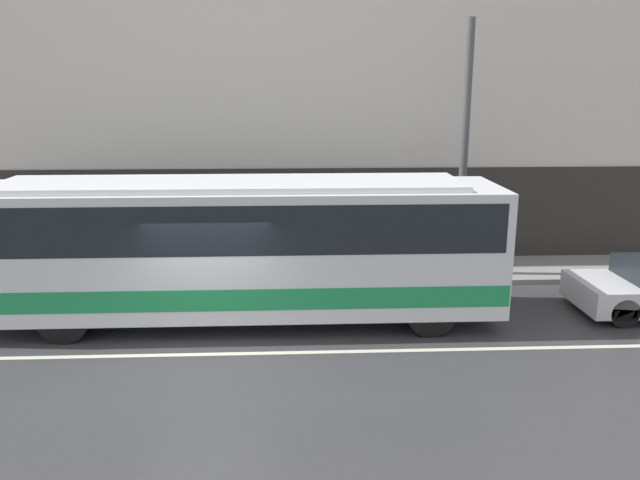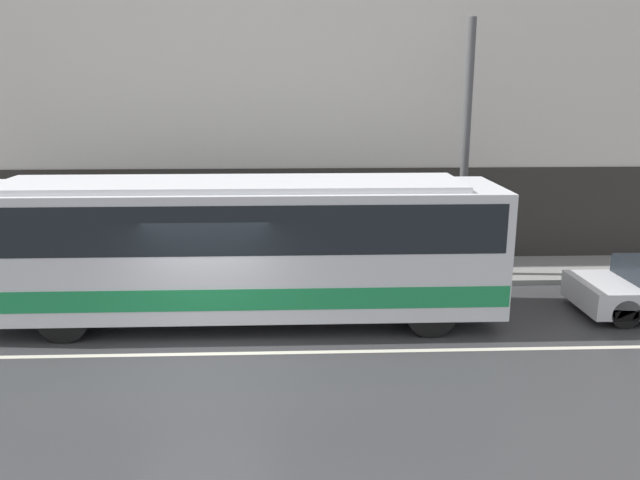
% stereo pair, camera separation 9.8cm
% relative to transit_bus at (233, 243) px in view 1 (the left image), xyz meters
% --- Properties ---
extents(ground_plane, '(60.00, 60.00, 0.00)m').
position_rel_transit_bus_xyz_m(ground_plane, '(-0.41, -1.87, -1.76)').
color(ground_plane, '#38383A').
extents(sidewalk, '(60.00, 2.38, 0.14)m').
position_rel_transit_bus_xyz_m(sidewalk, '(-0.41, 3.32, -1.69)').
color(sidewalk, gray).
rests_on(sidewalk, ground_plane).
extents(building_facade, '(60.00, 0.35, 13.90)m').
position_rel_transit_bus_xyz_m(building_facade, '(-0.41, 4.66, 4.97)').
color(building_facade, silver).
rests_on(building_facade, ground_plane).
extents(lane_stripe, '(54.00, 0.14, 0.01)m').
position_rel_transit_bus_xyz_m(lane_stripe, '(-0.41, -1.87, -1.76)').
color(lane_stripe, beige).
rests_on(lane_stripe, ground_plane).
extents(transit_bus, '(11.55, 2.58, 3.13)m').
position_rel_transit_bus_xyz_m(transit_bus, '(0.00, 0.00, 0.00)').
color(transit_bus, silver).
rests_on(transit_bus, ground_plane).
extents(utility_pole_near, '(0.21, 0.21, 6.60)m').
position_rel_transit_bus_xyz_m(utility_pole_near, '(5.78, 2.85, 1.68)').
color(utility_pole_near, '#4C4C4F').
rests_on(utility_pole_near, sidewalk).
extents(pedestrian_waiting, '(0.36, 0.36, 1.68)m').
position_rel_transit_bus_xyz_m(pedestrian_waiting, '(-2.89, 2.77, -0.84)').
color(pedestrian_waiting, '#1E5933').
rests_on(pedestrian_waiting, sidewalk).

